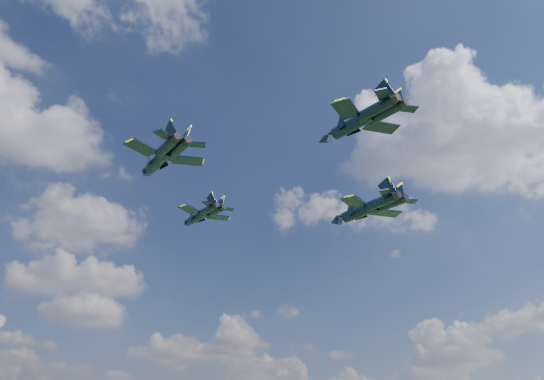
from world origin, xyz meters
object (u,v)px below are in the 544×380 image
Objects in this scene: jet_left at (158,160)px; jet_right at (358,212)px; jet_lead at (198,217)px; jet_slot at (350,125)px.

jet_left is 0.84× the size of jet_right.
jet_left is 37.71m from jet_right.
jet_lead is 0.91× the size of jet_slot.
jet_lead is 0.76× the size of jet_right.
jet_slot is at bearing -138.77° from jet_right.
jet_right is 29.22m from jet_slot.
jet_right is (23.69, -17.97, -0.72)m from jet_lead.
jet_lead is 29.74m from jet_right.
jet_lead is at bearing 86.41° from jet_slot.
jet_lead is at bearing 133.46° from jet_right.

